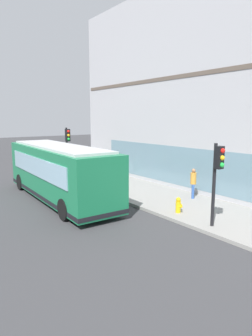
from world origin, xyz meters
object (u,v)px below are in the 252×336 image
(city_bus_nearside, at_px, (59,172))
(pedestrian_by_light_pole, at_px, (93,170))
(traffic_light_near_corner, at_px, (217,169))
(fire_hydrant, at_px, (178,205))
(newspaper_vending_box, at_px, (98,171))
(traffic_light_down_block, at_px, (68,143))
(pedestrian_near_building_entrance, at_px, (193,181))

(city_bus_nearside, bearing_deg, pedestrian_by_light_pole, 30.45)
(traffic_light_near_corner, bearing_deg, pedestrian_by_light_pole, 88.42)
(fire_hydrant, xyz_separation_m, newspaper_vending_box, (1.61, 9.71, 0.09))
(traffic_light_down_block, bearing_deg, pedestrian_near_building_entrance, -73.56)
(pedestrian_by_light_pole, height_order, newspaper_vending_box, pedestrian_by_light_pole)
(city_bus_nearside, distance_m, fire_hydrant, 6.91)
(fire_hydrant, relative_size, newspaper_vending_box, 0.82)
(traffic_light_down_block, height_order, pedestrian_near_building_entrance, traffic_light_down_block)
(city_bus_nearside, height_order, traffic_light_down_block, traffic_light_down_block)
(traffic_light_near_corner, distance_m, newspaper_vending_box, 12.16)
(city_bus_nearside, height_order, traffic_light_near_corner, traffic_light_near_corner)
(traffic_light_near_corner, distance_m, pedestrian_near_building_entrance, 4.60)
(traffic_light_down_block, xyz_separation_m, fire_hydrant, (0.31, -10.88, -2.22))
(fire_hydrant, xyz_separation_m, pedestrian_near_building_entrance, (2.53, 1.28, 0.59))
(city_bus_nearside, bearing_deg, traffic_light_down_block, 58.84)
(traffic_light_down_block, bearing_deg, traffic_light_near_corner, -89.39)
(traffic_light_near_corner, bearing_deg, traffic_light_down_block, 90.61)
(city_bus_nearside, xyz_separation_m, newspaper_vending_box, (4.86, 3.70, -0.95))
(city_bus_nearside, relative_size, newspaper_vending_box, 11.26)
(city_bus_nearside, height_order, fire_hydrant, city_bus_nearside)
(traffic_light_near_corner, bearing_deg, pedestrian_near_building_entrance, 52.01)
(pedestrian_by_light_pole, bearing_deg, city_bus_nearside, -149.55)
(newspaper_vending_box, bearing_deg, pedestrian_near_building_entrance, -83.76)
(traffic_light_near_corner, xyz_separation_m, pedestrian_by_light_pole, (0.28, 10.15, -1.49))
(traffic_light_down_block, height_order, pedestrian_by_light_pole, traffic_light_down_block)
(pedestrian_by_light_pole, bearing_deg, newspaper_vending_box, 49.08)
(pedestrian_near_building_entrance, bearing_deg, pedestrian_by_light_pole, 109.80)
(traffic_light_down_block, relative_size, pedestrian_by_light_pole, 2.36)
(city_bus_nearside, distance_m, traffic_light_down_block, 5.82)
(city_bus_nearside, bearing_deg, traffic_light_near_corner, -69.29)
(traffic_light_near_corner, height_order, newspaper_vending_box, traffic_light_near_corner)
(fire_hydrant, height_order, pedestrian_near_building_entrance, pedestrian_near_building_entrance)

